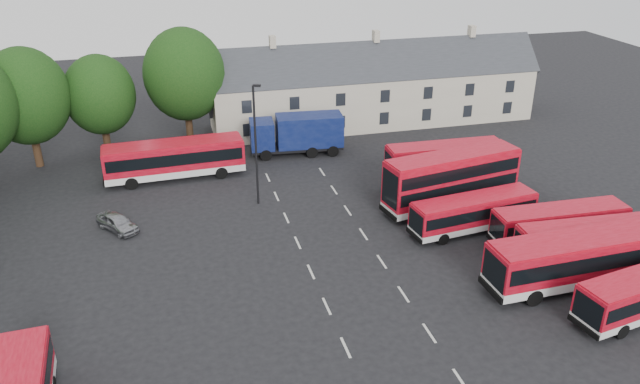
{
  "coord_description": "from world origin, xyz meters",
  "views": [
    {
      "loc": [
        -8.33,
        -32.24,
        22.51
      ],
      "look_at": [
        2.56,
        9.39,
        2.2
      ],
      "focal_mm": 35.0,
      "sensor_mm": 36.0,
      "label": 1
    }
  ],
  "objects_px": {
    "bus_dd_south": "(452,177)",
    "silver_car": "(117,222)",
    "box_truck": "(298,133)",
    "lamppost": "(256,142)"
  },
  "relations": [
    {
      "from": "bus_dd_south",
      "to": "silver_car",
      "type": "relative_size",
      "value": 3.02
    },
    {
      "from": "box_truck",
      "to": "lamppost",
      "type": "distance_m",
      "value": 11.71
    },
    {
      "from": "bus_dd_south",
      "to": "lamppost",
      "type": "bearing_deg",
      "value": 152.97
    },
    {
      "from": "box_truck",
      "to": "lamppost",
      "type": "xyz_separation_m",
      "value": [
        -5.54,
        -9.83,
        3.13
      ]
    },
    {
      "from": "bus_dd_south",
      "to": "silver_car",
      "type": "height_order",
      "value": "bus_dd_south"
    },
    {
      "from": "bus_dd_south",
      "to": "box_truck",
      "type": "distance_m",
      "value": 17.07
    },
    {
      "from": "silver_car",
      "to": "lamppost",
      "type": "relative_size",
      "value": 0.38
    },
    {
      "from": "bus_dd_south",
      "to": "lamppost",
      "type": "distance_m",
      "value": 15.62
    },
    {
      "from": "silver_car",
      "to": "box_truck",
      "type": "bearing_deg",
      "value": -0.87
    },
    {
      "from": "bus_dd_south",
      "to": "silver_car",
      "type": "bearing_deg",
      "value": 164.14
    }
  ]
}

